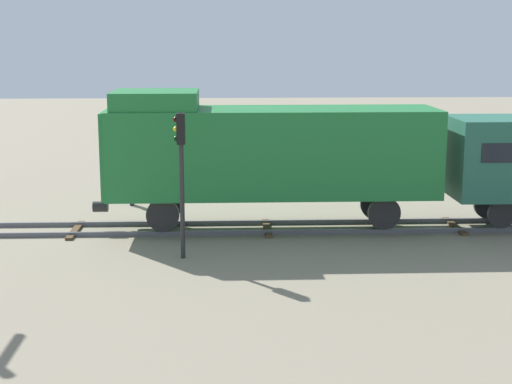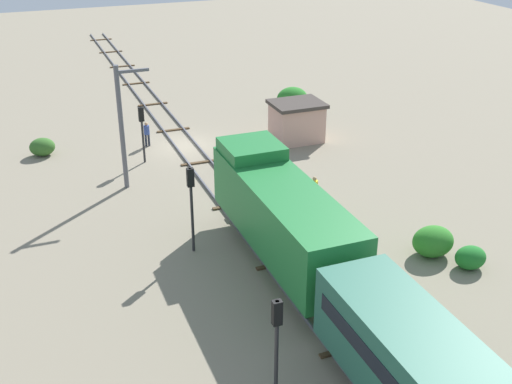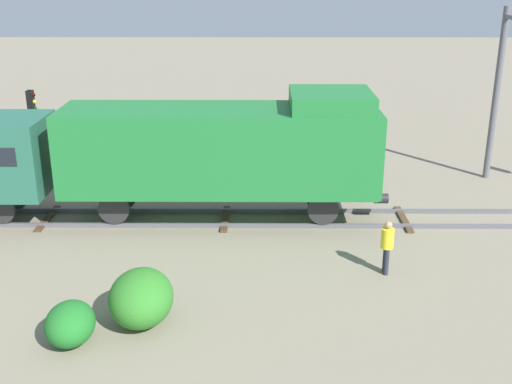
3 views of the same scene
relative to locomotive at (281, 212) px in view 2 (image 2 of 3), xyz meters
name	(u,v)px [view 2 (image 2 of 3)]	position (x,y,z in m)	size (l,w,h in m)	color
ground_plane	(186,146)	(0.00, -16.31, -2.77)	(117.73, 117.73, 0.00)	gray
railway_track	(185,145)	(0.00, -16.31, -2.70)	(2.40, 78.49, 0.16)	#595960
locomotive	(281,212)	(0.00, 0.00, 0.00)	(2.90, 11.60, 4.60)	#1E7233
traffic_signal_near	(142,124)	(3.20, -14.51, -0.21)	(0.32, 0.34, 3.66)	#262628
traffic_signal_mid	(191,195)	(3.40, -2.68, 0.24)	(0.32, 0.34, 4.34)	#262628
traffic_signal_far	(277,333)	(3.60, 7.99, 0.07)	(0.32, 0.34, 4.09)	#262628
worker_near_track	(147,132)	(2.40, -17.22, -1.78)	(0.38, 0.38, 1.70)	#262B38
worker_by_signal	(314,188)	(-4.20, -5.05, -1.78)	(0.38, 0.38, 1.70)	#262B38
catenary_mast	(122,124)	(4.93, -11.15, 1.10)	(1.94, 0.28, 7.26)	#595960
relay_hut	(297,121)	(-7.50, -14.60, -1.38)	(3.50, 2.90, 2.74)	#D19E8C
bush_near	(433,241)	(-7.10, 1.85, -2.03)	(2.04, 1.67, 1.48)	#2D7826
bush_mid	(42,147)	(9.17, -18.05, -2.18)	(1.63, 1.33, 1.19)	#346426
bush_far	(292,99)	(-10.01, -20.89, -1.87)	(2.49, 2.03, 1.81)	#287826
bush_back	(470,258)	(-8.05, 3.45, -2.23)	(1.49, 1.22, 1.09)	#1F6D26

